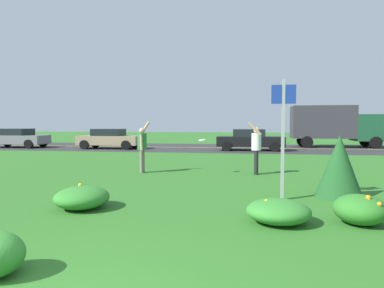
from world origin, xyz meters
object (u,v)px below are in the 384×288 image
(person_catcher_white_shirt, at_px, (256,146))
(box_truck_dark_green, at_px, (334,124))
(sign_post_near_path, at_px, (283,128))
(frisbee_white, at_px, (202,140))
(car_black_center_right, at_px, (250,140))
(car_gray_leftmost, at_px, (17,138))
(car_tan_center_left, at_px, (110,139))
(person_thrower_green_shirt, at_px, (142,146))

(person_catcher_white_shirt, distance_m, box_truck_dark_green, 16.72)
(sign_post_near_path, height_order, person_catcher_white_shirt, sign_post_near_path)
(frisbee_white, relative_size, car_black_center_right, 0.05)
(car_gray_leftmost, distance_m, box_truck_dark_green, 24.43)
(sign_post_near_path, xyz_separation_m, person_catcher_white_shirt, (-0.51, 4.09, -0.70))
(frisbee_white, relative_size, car_gray_leftmost, 0.05)
(car_tan_center_left, xyz_separation_m, car_black_center_right, (10.12, 0.00, 0.00))
(person_catcher_white_shirt, xyz_separation_m, car_black_center_right, (-0.13, 11.16, -0.28))
(car_black_center_right, bearing_deg, sign_post_near_path, -87.61)
(person_thrower_green_shirt, height_order, car_tan_center_left, person_thrower_green_shirt)
(person_thrower_green_shirt, relative_size, frisbee_white, 7.73)
(car_tan_center_left, bearing_deg, car_gray_leftmost, 180.00)
(car_black_center_right, xyz_separation_m, box_truck_dark_green, (6.45, 4.29, 1.06))
(car_gray_leftmost, bearing_deg, box_truck_dark_green, 10.13)
(sign_post_near_path, bearing_deg, frisbee_white, 122.61)
(person_thrower_green_shirt, distance_m, frisbee_white, 2.24)
(box_truck_dark_green, bearing_deg, car_tan_center_left, -165.47)
(person_catcher_white_shirt, bearing_deg, car_gray_leftmost, 147.76)
(sign_post_near_path, relative_size, person_catcher_white_shirt, 1.52)
(sign_post_near_path, distance_m, car_black_center_right, 15.30)
(car_gray_leftmost, bearing_deg, sign_post_near_path, -39.95)
(sign_post_near_path, distance_m, car_gray_leftmost, 23.78)
(car_tan_center_left, height_order, box_truck_dark_green, box_truck_dark_green)
(frisbee_white, xyz_separation_m, car_gray_leftmost, (-15.79, 11.46, -0.49))
(car_gray_leftmost, bearing_deg, car_tan_center_left, 0.00)
(person_catcher_white_shirt, distance_m, car_gray_leftmost, 20.93)
(frisbee_white, height_order, car_black_center_right, car_black_center_right)
(frisbee_white, bearing_deg, person_catcher_white_shirt, 8.92)
(car_tan_center_left, xyz_separation_m, box_truck_dark_green, (16.56, 4.29, 1.06))
(person_thrower_green_shirt, bearing_deg, frisbee_white, -1.06)
(sign_post_near_path, bearing_deg, car_tan_center_left, 125.18)
(sign_post_near_path, distance_m, box_truck_dark_green, 20.39)
(car_gray_leftmost, xyz_separation_m, car_tan_center_left, (7.46, 0.00, 0.00))
(person_catcher_white_shirt, height_order, car_black_center_right, person_catcher_white_shirt)
(person_thrower_green_shirt, distance_m, car_tan_center_left, 12.95)
(car_black_center_right, height_order, box_truck_dark_green, box_truck_dark_green)
(sign_post_near_path, relative_size, car_tan_center_left, 0.63)
(car_tan_center_left, relative_size, car_black_center_right, 1.00)
(car_gray_leftmost, height_order, car_black_center_right, same)
(car_gray_leftmost, bearing_deg, person_thrower_green_shirt, -40.12)
(sign_post_near_path, xyz_separation_m, car_black_center_right, (-0.64, 15.26, -0.97))
(car_black_center_right, distance_m, box_truck_dark_green, 7.82)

